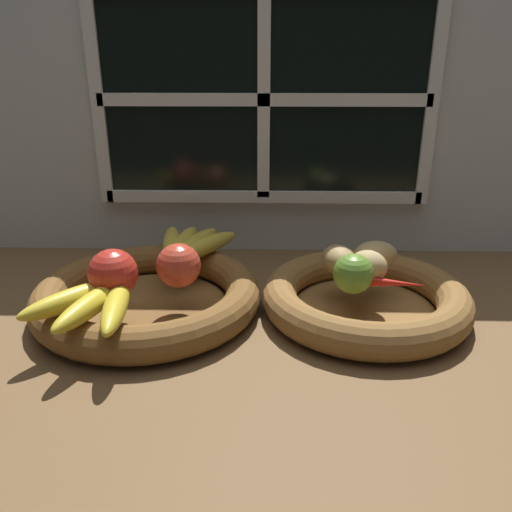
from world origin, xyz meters
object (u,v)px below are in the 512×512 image
object	(u,v)px
banana_bunch_front	(95,302)
banana_bunch_back	(188,245)
potato_large	(367,265)
fruit_bowl_right	(364,297)
apple_red_front	(113,273)
lime_near	(353,274)
apple_red_right	(179,265)
chili_pepper	(385,282)
potato_back	(375,255)
fruit_bowl_left	(149,295)
potato_oblong	(339,259)

from	to	relation	value
banana_bunch_front	banana_bunch_back	world-z (taller)	same
potato_large	fruit_bowl_right	bearing A→B (deg)	-90.00
apple_red_front	potato_large	xyz separation A→B (cm)	(38.20, 6.42, -1.05)
lime_near	apple_red_right	bearing A→B (deg)	176.55
banana_bunch_back	chili_pepper	distance (cm)	35.38
banana_bunch_back	potato_back	bearing A→B (deg)	-11.46
fruit_bowl_left	chili_pepper	distance (cm)	37.48
banana_bunch_front	potato_back	distance (cm)	44.78
fruit_bowl_right	banana_bunch_back	world-z (taller)	banana_bunch_back
potato_large	banana_bunch_back	bearing A→B (deg)	159.12
apple_red_right	lime_near	size ratio (longest dim) A/B	1.13
fruit_bowl_left	fruit_bowl_right	size ratio (longest dim) A/B	1.10
potato_oblong	banana_bunch_front	bearing A→B (deg)	-157.44
fruit_bowl_left	potato_back	world-z (taller)	potato_back
banana_bunch_front	lime_near	bearing A→B (deg)	11.23
apple_red_front	chili_pepper	xyz separation A→B (cm)	(40.42, 3.23, -2.48)
apple_red_front	fruit_bowl_right	bearing A→B (deg)	9.55
banana_bunch_front	chili_pepper	distance (cm)	42.45
fruit_bowl_right	potato_oblong	world-z (taller)	potato_oblong
apple_red_front	banana_bunch_front	distance (cm)	5.67
apple_red_right	chili_pepper	bearing A→B (deg)	-0.83
apple_red_front	potato_large	bearing A→B (deg)	9.55
banana_bunch_front	lime_near	size ratio (longest dim) A/B	2.93
apple_red_front	banana_bunch_back	distance (cm)	19.76
banana_bunch_front	potato_large	size ratio (longest dim) A/B	2.93
fruit_bowl_right	banana_bunch_back	xyz separation A→B (cm)	(-30.00, 11.44, 4.52)
banana_bunch_back	potato_large	bearing A→B (deg)	-20.88
fruit_bowl_right	lime_near	distance (cm)	7.91
fruit_bowl_left	fruit_bowl_right	distance (cm)	34.91
fruit_bowl_right	banana_bunch_front	xyz separation A→B (cm)	(-39.39, -11.57, 4.52)
apple_red_front	apple_red_right	distance (cm)	9.71
apple_red_right	potato_oblong	bearing A→B (deg)	13.09
apple_red_front	potato_back	distance (cm)	42.01
fruit_bowl_left	apple_red_right	distance (cm)	8.97
potato_large	chili_pepper	size ratio (longest dim) A/B	0.49
apple_red_right	potato_large	world-z (taller)	apple_red_right
fruit_bowl_left	lime_near	bearing A→B (deg)	-7.69
fruit_bowl_right	apple_red_right	distance (cm)	30.02
fruit_bowl_left	apple_red_right	bearing A→B (deg)	-25.69
banana_bunch_back	potato_large	xyz separation A→B (cm)	(30.00, -11.44, 1.00)
banana_bunch_back	potato_large	size ratio (longest dim) A/B	3.03
fruit_bowl_left	chili_pepper	world-z (taller)	chili_pepper
lime_near	banana_bunch_back	bearing A→B (deg)	149.82
chili_pepper	apple_red_right	bearing A→B (deg)	-171.13
fruit_bowl_left	potato_large	bearing A→B (deg)	0.00
fruit_bowl_left	potato_large	world-z (taller)	potato_large
potato_back	potato_large	xyz separation A→B (cm)	(-2.23, -4.91, 0.18)
chili_pepper	apple_red_front	bearing A→B (deg)	-165.73
potato_back	fruit_bowl_right	bearing A→B (deg)	-114.44
potato_oblong	lime_near	world-z (taller)	lime_near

